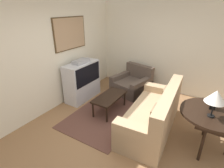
# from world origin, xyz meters

# --- Properties ---
(ground_plane) EXTENTS (12.00, 12.00, 0.00)m
(ground_plane) POSITION_xyz_m (0.00, 0.00, 0.00)
(ground_plane) COLOR #8E6642
(wall_back) EXTENTS (12.00, 0.10, 2.70)m
(wall_back) POSITION_xyz_m (0.01, 2.13, 1.36)
(wall_back) COLOR beige
(wall_back) RESTS_ON ground_plane
(wall_right) EXTENTS (0.06, 12.00, 2.70)m
(wall_right) POSITION_xyz_m (2.63, 0.00, 1.35)
(wall_right) COLOR beige
(wall_right) RESTS_ON ground_plane
(area_rug) EXTENTS (2.49, 1.47, 0.01)m
(area_rug) POSITION_xyz_m (0.63, 0.74, 0.01)
(area_rug) COLOR brown
(area_rug) RESTS_ON ground_plane
(tv) EXTENTS (1.08, 0.47, 1.16)m
(tv) POSITION_xyz_m (0.85, 1.78, 0.55)
(tv) COLOR silver
(tv) RESTS_ON ground_plane
(couch) EXTENTS (2.07, 0.98, 0.97)m
(couch) POSITION_xyz_m (0.54, -0.43, 0.34)
(couch) COLOR tan
(couch) RESTS_ON ground_plane
(armchair) EXTENTS (1.16, 1.13, 0.81)m
(armchair) POSITION_xyz_m (1.94, 0.74, 0.26)
(armchair) COLOR brown
(armchair) RESTS_ON ground_plane
(coffee_table) EXTENTS (0.98, 0.49, 0.44)m
(coffee_table) POSITION_xyz_m (0.64, 0.74, 0.39)
(coffee_table) COLOR black
(coffee_table) RESTS_ON ground_plane
(console_table) EXTENTS (1.09, 1.09, 0.78)m
(console_table) POSITION_xyz_m (0.51, -1.47, 0.71)
(console_table) COLOR black
(console_table) RESTS_ON ground_plane
(table_lamp) EXTENTS (0.32, 0.32, 0.48)m
(table_lamp) POSITION_xyz_m (0.36, -1.43, 1.15)
(table_lamp) COLOR black
(table_lamp) RESTS_ON console_table
(mantel_clock) EXTENTS (0.15, 0.10, 0.22)m
(mantel_clock) POSITION_xyz_m (0.66, -1.43, 0.89)
(mantel_clock) COLOR black
(mantel_clock) RESTS_ON console_table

